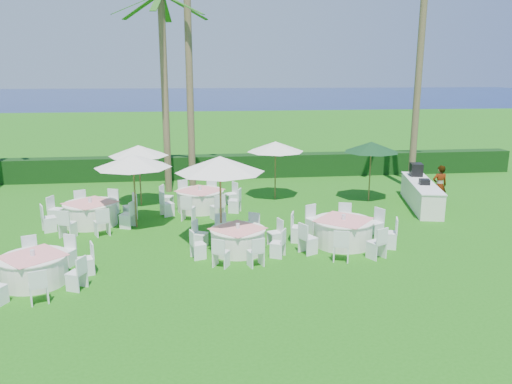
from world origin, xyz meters
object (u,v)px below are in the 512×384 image
Objects in this scene: banquet_table_d at (91,213)px; umbrella_b at (220,164)px; banquet_table_b at (238,239)px; umbrella_d at (275,147)px; umbrella_c at (138,151)px; umbrella_green at (371,147)px; banquet_table_a at (34,269)px; buffet_table at (421,193)px; umbrella_a at (133,161)px; staff_person at (440,185)px; banquet_table_e at (200,200)px; banquet_table_c at (343,231)px.

umbrella_b is at bearing -31.36° from banquet_table_d.
umbrella_d reaches higher than banquet_table_b.
umbrella_c is 0.98× the size of umbrella_green.
umbrella_green is (4.02, -0.88, 0.04)m from umbrella_d.
banquet_table_a is 0.66× the size of buffet_table.
umbrella_c reaches higher than banquet_table_b.
buffet_table is at bearing -7.97° from umbrella_c.
umbrella_d is at bearing 167.66° from umbrella_green.
banquet_table_a is 1.15× the size of umbrella_green.
umbrella_d reaches higher than buffet_table.
umbrella_green is at bearing 36.63° from umbrella_b.
staff_person is (12.35, 1.59, -1.58)m from umbrella_a.
umbrella_c is at bearing 155.09° from banquet_table_e.
umbrella_d reaches higher than banquet_table_c.
banquet_table_a is 8.36m from umbrella_c.
banquet_table_a is 0.91× the size of banquet_table_e.
banquet_table_e reaches higher than banquet_table_a.
banquet_table_b is 4.99m from umbrella_a.
buffet_table is (8.58, 3.84, -2.11)m from umbrella_b.
banquet_table_b is at bearing -150.73° from buffet_table.
umbrella_b is (0.61, -4.32, 2.22)m from banquet_table_e.
umbrella_green is at bearing 147.19° from buffet_table.
banquet_table_b is at bearing -137.64° from umbrella_green.
banquet_table_e is 1.93× the size of staff_person.
umbrella_green reaches higher than banquet_table_c.
banquet_table_c is 6.73m from umbrella_d.
buffet_table is at bearing 42.74° from banquet_table_c.
buffet_table is (5.84, -2.06, -1.77)m from umbrella_d.
banquet_table_d reaches higher than banquet_table_e.
banquet_table_e is 4.14m from umbrella_d.
banquet_table_d is 11.74m from umbrella_green.
banquet_table_c reaches higher than banquet_table_b.
banquet_table_e is at bearing 97.98° from umbrella_b.
banquet_table_d is at bearing 163.42° from umbrella_a.
buffet_table is (4.65, 4.29, 0.11)m from banquet_table_c.
umbrella_green reaches higher than umbrella_d.
banquet_table_e is at bearing 40.68° from umbrella_a.
banquet_table_c is 7.01m from staff_person.
umbrella_c reaches higher than banquet_table_c.
banquet_table_d is at bearing -175.56° from buffet_table.
umbrella_b is at bearing 25.29° from banquet_table_a.
umbrella_green is (9.83, -0.45, 0.04)m from umbrella_c.
banquet_table_d is 3.60m from umbrella_c.
umbrella_d is at bearing 100.69° from banquet_table_c.
umbrella_c is at bearing -4.41° from staff_person.
umbrella_d is 4.11m from umbrella_green.
banquet_table_a is 14.11m from umbrella_green.
banquet_table_a is 1.75× the size of staff_person.
banquet_table_a is at bearing -95.19° from banquet_table_d.
umbrella_c is (-3.08, 5.47, -0.34)m from umbrella_b.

